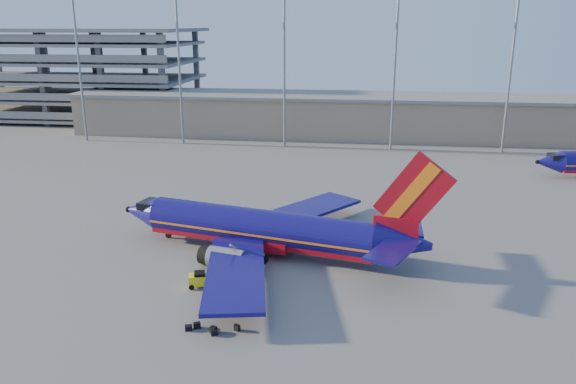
% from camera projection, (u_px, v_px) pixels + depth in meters
% --- Properties ---
extents(ground, '(220.00, 220.00, 0.00)m').
position_uv_depth(ground, '(272.00, 232.00, 62.99)').
color(ground, slate).
rests_on(ground, ground).
extents(terminal_building, '(122.00, 16.00, 8.50)m').
position_uv_depth(terminal_building, '(364.00, 115.00, 115.53)').
color(terminal_building, gray).
rests_on(terminal_building, ground).
extents(parking_garage, '(62.00, 32.00, 21.40)m').
position_uv_depth(parking_garage, '(71.00, 69.00, 137.79)').
color(parking_garage, slate).
rests_on(parking_garage, ground).
extents(light_mast_row, '(101.60, 1.60, 28.65)m').
position_uv_depth(light_mast_row, '(339.00, 52.00, 100.96)').
color(light_mast_row, gray).
rests_on(light_mast_row, ground).
extents(aircraft_main, '(34.34, 32.65, 11.79)m').
position_uv_depth(aircraft_main, '(268.00, 230.00, 56.50)').
color(aircraft_main, navy).
rests_on(aircraft_main, ground).
extents(baggage_tug, '(2.19, 1.65, 1.40)m').
position_uv_depth(baggage_tug, '(200.00, 279.00, 49.64)').
color(baggage_tug, yellow).
rests_on(baggage_tug, ground).
extents(luggage_pile, '(4.27, 1.34, 0.51)m').
position_uv_depth(luggage_pile, '(208.00, 328.00, 42.58)').
color(luggage_pile, black).
rests_on(luggage_pile, ground).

